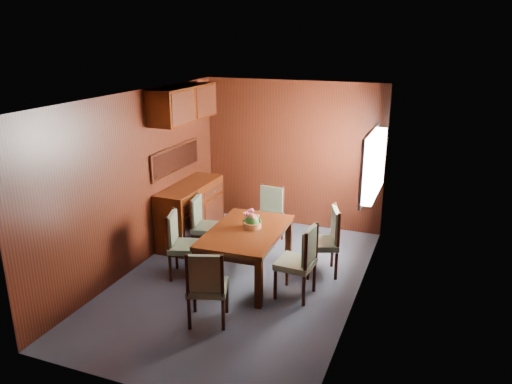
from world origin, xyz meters
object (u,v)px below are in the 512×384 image
at_px(chair_left_near, 180,241).
at_px(flower_centerpiece, 252,219).
at_px(chair_head, 207,284).
at_px(sideboard, 191,212).
at_px(dining_table, 246,237).
at_px(chair_right_near, 301,258).

relative_size(chair_left_near, flower_centerpiece, 3.56).
distance_m(chair_head, flower_centerpiece, 1.33).
bearing_deg(sideboard, chair_head, -57.54).
relative_size(sideboard, flower_centerpiece, 5.55).
bearing_deg(flower_centerpiece, chair_head, -91.07).
distance_m(dining_table, chair_right_near, 0.84).
distance_m(chair_left_near, chair_right_near, 1.65).
relative_size(sideboard, chair_head, 1.55).
distance_m(dining_table, chair_left_near, 0.88).
relative_size(sideboard, chair_right_near, 1.49).
bearing_deg(chair_head, chair_right_near, 32.24).
bearing_deg(chair_right_near, sideboard, 66.55).
xyz_separation_m(dining_table, flower_centerpiece, (0.04, 0.11, 0.22)).
height_order(sideboard, chair_right_near, chair_right_near).
distance_m(chair_right_near, flower_centerpiece, 0.88).
bearing_deg(chair_right_near, dining_table, 78.91).
bearing_deg(chair_left_near, flower_centerpiece, 94.97).
xyz_separation_m(sideboard, flower_centerpiece, (1.34, -0.78, 0.35)).
distance_m(chair_left_near, chair_head, 1.27).
xyz_separation_m(sideboard, chair_right_near, (2.10, -1.10, 0.07)).
relative_size(sideboard, chair_left_near, 1.56).
relative_size(dining_table, chair_right_near, 1.59).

